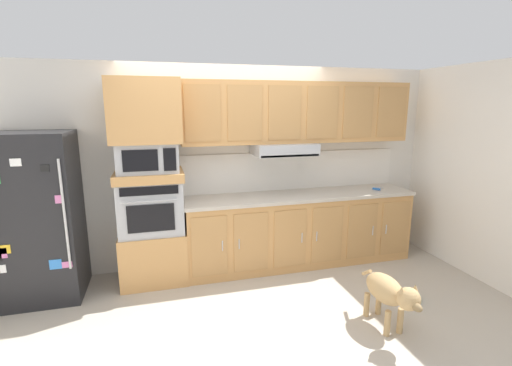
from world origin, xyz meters
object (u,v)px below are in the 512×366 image
object	(u,v)px
built_in_oven	(151,206)
dog	(389,292)
refrigerator	(39,217)
dog_food_bowl	(410,296)
microwave	(148,157)
screwdriver	(377,189)

from	to	relation	value
built_in_oven	dog	distance (m)	2.65
refrigerator	dog_food_bowl	size ratio (longest dim) A/B	8.80
refrigerator	microwave	xyz separation A→B (m)	(1.12, 0.07, 0.58)
refrigerator	screwdriver	world-z (taller)	refrigerator
refrigerator	dog	xyz separation A→B (m)	(3.18, -1.51, -0.52)
microwave	dog_food_bowl	xyz separation A→B (m)	(2.61, -1.20, -1.43)
microwave	screwdriver	bearing A→B (deg)	-1.15
refrigerator	dog_food_bowl	world-z (taller)	refrigerator
screwdriver	dog_food_bowl	world-z (taller)	screwdriver
built_in_oven	microwave	xyz separation A→B (m)	(0.00, -0.00, 0.56)
refrigerator	dog_food_bowl	xyz separation A→B (m)	(3.73, -1.13, -0.85)
built_in_oven	microwave	size ratio (longest dim) A/B	1.09
refrigerator	built_in_oven	distance (m)	1.12
built_in_oven	screwdriver	bearing A→B (deg)	-1.15
refrigerator	built_in_oven	size ratio (longest dim) A/B	2.51
refrigerator	microwave	size ratio (longest dim) A/B	2.73
microwave	dog	world-z (taller)	microwave
refrigerator	dog	size ratio (longest dim) A/B	2.11
screwdriver	refrigerator	bearing A→B (deg)	-179.86
microwave	built_in_oven	bearing A→B (deg)	179.23
screwdriver	microwave	bearing A→B (deg)	178.85
microwave	dog	bearing A→B (deg)	-37.47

